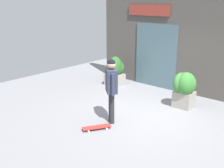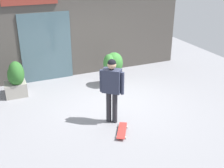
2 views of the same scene
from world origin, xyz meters
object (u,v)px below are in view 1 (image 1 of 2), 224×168
object	(u,v)px
skateboarder	(111,84)
planter_box_left	(115,70)
skateboard	(97,127)
planter_box_right	(184,87)

from	to	relation	value
skateboarder	planter_box_left	distance (m)	3.30
skateboarder	skateboard	xyz separation A→B (m)	(0.02, -0.58, -0.98)
skateboard	planter_box_left	world-z (taller)	planter_box_left
planter_box_left	skateboard	bearing A→B (deg)	-56.49
planter_box_left	planter_box_right	world-z (taller)	planter_box_left
skateboard	planter_box_right	bearing A→B (deg)	-168.48
skateboarder	planter_box_left	size ratio (longest dim) A/B	1.53
planter_box_right	skateboarder	bearing A→B (deg)	-113.80
skateboarder	planter_box_left	world-z (taller)	skateboarder
skateboarder	planter_box_right	size ratio (longest dim) A/B	1.54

